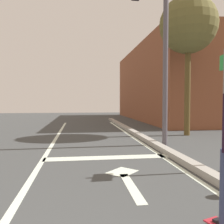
# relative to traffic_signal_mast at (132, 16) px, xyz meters

# --- Properties ---
(lane_line_center) EXTENTS (0.12, 20.00, 0.01)m
(lane_line_center) POSITION_rel_traffic_signal_mast_xyz_m (-2.48, -1.52, -4.00)
(lane_line_center) COLOR silver
(lane_line_center) RESTS_ON ground
(lane_line_curbside) EXTENTS (0.12, 20.00, 0.01)m
(lane_line_curbside) POSITION_rel_traffic_signal_mast_xyz_m (0.46, -1.52, -4.00)
(lane_line_curbside) COLOR silver
(lane_line_curbside) RESTS_ON ground
(stop_bar) EXTENTS (3.09, 0.40, 0.01)m
(stop_bar) POSITION_rel_traffic_signal_mast_xyz_m (-0.94, -1.50, -4.00)
(stop_bar) COLOR silver
(stop_bar) RESTS_ON ground
(lane_arrow_stem) EXTENTS (0.16, 1.40, 0.01)m
(lane_arrow_stem) POSITION_rel_traffic_signal_mast_xyz_m (-0.78, -3.59, -4.00)
(lane_arrow_stem) COLOR silver
(lane_arrow_stem) RESTS_ON ground
(lane_arrow_head) EXTENTS (0.71, 0.71, 0.01)m
(lane_arrow_head) POSITION_rel_traffic_signal_mast_xyz_m (-0.78, -2.74, -4.00)
(lane_arrow_head) COLOR silver
(lane_arrow_head) RESTS_ON ground
(curb_strip) EXTENTS (0.24, 24.00, 0.14)m
(curb_strip) POSITION_rel_traffic_signal_mast_xyz_m (0.71, -1.52, -3.93)
(curb_strip) COLOR #A19E95
(curb_strip) RESTS_ON ground
(traffic_signal_mast) EXTENTS (3.92, 0.34, 5.47)m
(traffic_signal_mast) POSITION_rel_traffic_signal_mast_xyz_m (0.00, 0.00, 0.00)
(traffic_signal_mast) COLOR #59525B
(traffic_signal_mast) RESTS_ON ground
(roadside_tree) EXTENTS (2.32, 2.32, 5.65)m
(roadside_tree) POSITION_rel_traffic_signal_mast_xyz_m (2.78, 2.00, 0.44)
(roadside_tree) COLOR brown
(roadside_tree) RESTS_ON ground
(building_block) EXTENTS (11.91, 13.87, 5.44)m
(building_block) POSITION_rel_traffic_signal_mast_xyz_m (8.56, 10.45, -1.28)
(building_block) COLOR brown
(building_block) RESTS_ON ground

